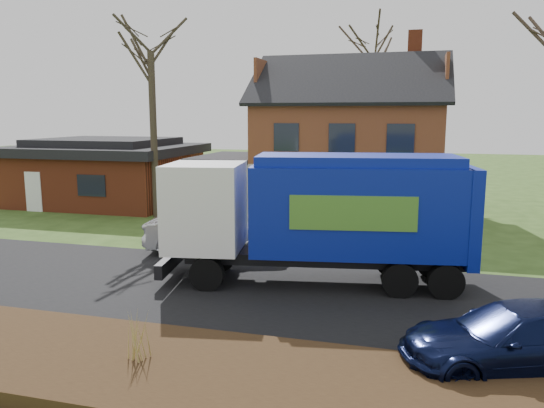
# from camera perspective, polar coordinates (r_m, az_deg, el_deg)

# --- Properties ---
(ground) EXTENTS (120.00, 120.00, 0.00)m
(ground) POSITION_cam_1_polar(r_m,az_deg,el_deg) (15.80, -5.29, -9.05)
(ground) COLOR #2E4818
(ground) RESTS_ON ground
(road) EXTENTS (80.00, 7.00, 0.02)m
(road) POSITION_cam_1_polar(r_m,az_deg,el_deg) (15.80, -5.29, -9.01)
(road) COLOR black
(road) RESTS_ON ground
(mulch_verge) EXTENTS (80.00, 3.50, 0.30)m
(mulch_verge) POSITION_cam_1_polar(r_m,az_deg,el_deg) (11.30, -15.13, -16.38)
(mulch_verge) COLOR black
(mulch_verge) RESTS_ON ground
(main_house) EXTENTS (12.95, 8.95, 9.26)m
(main_house) POSITION_cam_1_polar(r_m,az_deg,el_deg) (28.19, 7.50, 7.45)
(main_house) COLOR beige
(main_house) RESTS_ON ground
(ranch_house) EXTENTS (9.80, 8.20, 3.70)m
(ranch_house) POSITION_cam_1_polar(r_m,az_deg,el_deg) (32.23, -17.37, 3.40)
(ranch_house) COLOR #993E21
(ranch_house) RESTS_ON ground
(garbage_truck) EXTENTS (9.34, 3.84, 3.89)m
(garbage_truck) POSITION_cam_1_polar(r_m,az_deg,el_deg) (15.73, 5.52, -0.71)
(garbage_truck) COLOR black
(garbage_truck) RESTS_ON ground
(silver_sedan) EXTENTS (5.30, 2.56, 1.67)m
(silver_sedan) POSITION_cam_1_polar(r_m,az_deg,el_deg) (19.50, -5.97, -2.91)
(silver_sedan) COLOR #B9BCC2
(silver_sedan) RESTS_ON ground
(navy_wagon) EXTENTS (5.00, 3.32, 1.35)m
(navy_wagon) POSITION_cam_1_polar(r_m,az_deg,el_deg) (11.81, 24.80, -13.02)
(navy_wagon) COLOR black
(navy_wagon) RESTS_ON ground
(tree_front_west) EXTENTS (3.76, 3.76, 11.17)m
(tree_front_west) POSITION_cam_1_polar(r_m,az_deg,el_deg) (27.04, -13.03, 18.21)
(tree_front_west) COLOR #3A3022
(tree_front_west) RESTS_ON ground
(tree_back) EXTENTS (3.79, 3.79, 12.01)m
(tree_back) POSITION_cam_1_polar(r_m,az_deg,el_deg) (36.76, 11.08, 17.19)
(tree_back) COLOR #392D22
(tree_back) RESTS_ON ground
(grass_clump_mid) EXTENTS (0.34, 0.28, 0.96)m
(grass_clump_mid) POSITION_cam_1_polar(r_m,az_deg,el_deg) (10.96, -14.21, -13.58)
(grass_clump_mid) COLOR #9C8745
(grass_clump_mid) RESTS_ON mulch_verge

